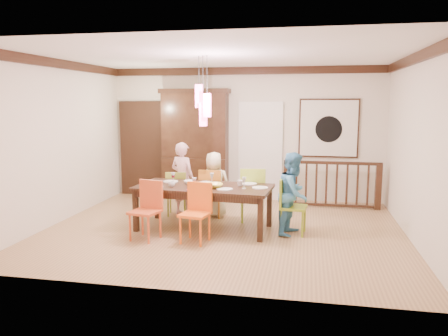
% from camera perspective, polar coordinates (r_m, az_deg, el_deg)
% --- Properties ---
extents(floor, '(6.00, 6.00, 0.00)m').
position_cam_1_polar(floor, '(7.53, -0.06, -8.01)').
color(floor, '#926C46').
rests_on(floor, ground).
extents(ceiling, '(6.00, 6.00, 0.00)m').
position_cam_1_polar(ceiling, '(7.25, -0.07, 14.52)').
color(ceiling, white).
rests_on(ceiling, wall_back).
extents(wall_back, '(6.00, 0.00, 6.00)m').
position_cam_1_polar(wall_back, '(9.70, 2.76, 4.46)').
color(wall_back, beige).
rests_on(wall_back, floor).
extents(wall_left, '(0.00, 5.00, 5.00)m').
position_cam_1_polar(wall_left, '(8.35, -20.75, 3.23)').
color(wall_left, beige).
rests_on(wall_left, floor).
extents(wall_right, '(0.00, 5.00, 5.00)m').
position_cam_1_polar(wall_right, '(7.30, 23.76, 2.35)').
color(wall_right, beige).
rests_on(wall_right, floor).
extents(crown_molding, '(6.00, 5.00, 0.16)m').
position_cam_1_polar(crown_molding, '(7.24, -0.07, 13.89)').
color(crown_molding, black).
rests_on(crown_molding, wall_back).
extents(panel_door, '(1.04, 0.07, 2.24)m').
position_cam_1_polar(panel_door, '(10.31, -10.63, 2.34)').
color(panel_door, black).
rests_on(panel_door, wall_back).
extents(white_doorway, '(0.97, 0.05, 2.22)m').
position_cam_1_polar(white_doorway, '(9.66, 4.77, 2.04)').
color(white_doorway, silver).
rests_on(white_doorway, wall_back).
extents(painting, '(1.25, 0.06, 1.25)m').
position_cam_1_polar(painting, '(9.57, 13.51, 5.07)').
color(painting, black).
rests_on(painting, wall_back).
extents(pendant_cluster, '(0.27, 0.21, 1.14)m').
position_cam_1_polar(pendant_cluster, '(7.25, -2.74, 8.23)').
color(pendant_cluster, '#FE4C85').
rests_on(pendant_cluster, ceiling).
extents(dining_table, '(2.34, 1.20, 0.75)m').
position_cam_1_polar(dining_table, '(7.41, -2.66, -2.93)').
color(dining_table, black).
rests_on(dining_table, floor).
extents(chair_far_left, '(0.45, 0.45, 0.86)m').
position_cam_1_polar(chair_far_left, '(8.40, -6.14, -2.85)').
color(chair_far_left, '#95A332').
rests_on(chair_far_left, floor).
extents(chair_far_mid, '(0.43, 0.43, 0.92)m').
position_cam_1_polar(chair_far_mid, '(8.23, -1.64, -2.78)').
color(chair_far_mid, orange).
rests_on(chair_far_mid, floor).
extents(chair_far_right, '(0.52, 0.52, 0.99)m').
position_cam_1_polar(chair_far_right, '(7.95, 3.69, -2.91)').
color(chair_far_right, '#9EC335').
rests_on(chair_far_right, floor).
extents(chair_near_left, '(0.50, 0.50, 0.93)m').
position_cam_1_polar(chair_near_left, '(6.97, -10.30, -5.01)').
color(chair_near_left, '#CC4F24').
rests_on(chair_near_left, floor).
extents(chair_near_mid, '(0.48, 0.48, 0.92)m').
position_cam_1_polar(chair_near_mid, '(6.74, -3.83, -5.40)').
color(chair_near_mid, orange).
rests_on(chair_near_mid, floor).
extents(chair_end_right, '(0.46, 0.46, 0.92)m').
position_cam_1_polar(chair_end_right, '(7.25, 9.09, -4.46)').
color(chair_end_right, olive).
rests_on(chair_end_right, floor).
extents(china_hutch, '(1.54, 0.46, 2.44)m').
position_cam_1_polar(china_hutch, '(9.74, -3.78, 3.12)').
color(china_hutch, black).
rests_on(china_hutch, floor).
extents(balustrade, '(1.95, 0.12, 0.96)m').
position_cam_1_polar(balustrade, '(9.19, 13.86, -2.00)').
color(balustrade, black).
rests_on(balustrade, floor).
extents(person_far_left, '(0.60, 0.50, 1.40)m').
position_cam_1_polar(person_far_left, '(8.39, -5.41, -1.39)').
color(person_far_left, '#FFC2CE').
rests_on(person_far_left, floor).
extents(person_far_mid, '(0.66, 0.48, 1.24)m').
position_cam_1_polar(person_far_mid, '(8.21, -1.31, -2.16)').
color(person_far_mid, beige).
rests_on(person_far_mid, floor).
extents(person_end_right, '(0.68, 0.78, 1.35)m').
position_cam_1_polar(person_end_right, '(7.21, 9.09, -3.31)').
color(person_end_right, teal).
rests_on(person_end_right, floor).
extents(serving_bowl, '(0.39, 0.39, 0.07)m').
position_cam_1_polar(serving_bowl, '(7.22, -1.35, -2.30)').
color(serving_bowl, yellow).
rests_on(serving_bowl, dining_table).
extents(small_bowl, '(0.23, 0.23, 0.06)m').
position_cam_1_polar(small_bowl, '(7.56, -4.51, -1.87)').
color(small_bowl, white).
rests_on(small_bowl, dining_table).
extents(cup_left, '(0.14, 0.14, 0.09)m').
position_cam_1_polar(cup_left, '(7.35, -6.85, -2.11)').
color(cup_left, silver).
rests_on(cup_left, dining_table).
extents(cup_right, '(0.11, 0.11, 0.10)m').
position_cam_1_polar(cup_right, '(7.36, 2.09, -1.99)').
color(cup_right, silver).
rests_on(cup_right, dining_table).
extents(plate_far_left, '(0.26, 0.26, 0.01)m').
position_cam_1_polar(plate_far_left, '(7.80, -6.98, -1.76)').
color(plate_far_left, white).
rests_on(plate_far_left, dining_table).
extents(plate_far_mid, '(0.26, 0.26, 0.01)m').
position_cam_1_polar(plate_far_mid, '(7.64, -2.32, -1.92)').
color(plate_far_mid, white).
rests_on(plate_far_mid, dining_table).
extents(plate_far_right, '(0.26, 0.26, 0.01)m').
position_cam_1_polar(plate_far_right, '(7.55, 3.32, -2.06)').
color(plate_far_right, white).
rests_on(plate_far_right, dining_table).
extents(plate_near_left, '(0.26, 0.26, 0.01)m').
position_cam_1_polar(plate_near_left, '(7.36, -8.95, -2.43)').
color(plate_near_left, white).
rests_on(plate_near_left, dining_table).
extents(plate_near_mid, '(0.26, 0.26, 0.01)m').
position_cam_1_polar(plate_near_mid, '(7.07, 0.10, -2.79)').
color(plate_near_mid, white).
rests_on(plate_near_mid, dining_table).
extents(plate_end_right, '(0.26, 0.26, 0.01)m').
position_cam_1_polar(plate_end_right, '(7.22, 4.72, -2.57)').
color(plate_end_right, white).
rests_on(plate_end_right, dining_table).
extents(wine_glass_a, '(0.08, 0.08, 0.19)m').
position_cam_1_polar(wine_glass_a, '(7.65, -6.66, -1.30)').
color(wine_glass_a, '#590C19').
rests_on(wine_glass_a, dining_table).
extents(wine_glass_b, '(0.08, 0.08, 0.19)m').
position_cam_1_polar(wine_glass_b, '(7.55, -1.61, -1.37)').
color(wine_glass_b, silver).
rests_on(wine_glass_b, dining_table).
extents(wine_glass_c, '(0.08, 0.08, 0.19)m').
position_cam_1_polar(wine_glass_c, '(7.10, -3.91, -2.03)').
color(wine_glass_c, '#590C19').
rests_on(wine_glass_c, dining_table).
extents(wine_glass_d, '(0.08, 0.08, 0.19)m').
position_cam_1_polar(wine_glass_d, '(7.15, 2.64, -1.95)').
color(wine_glass_d, silver).
rests_on(wine_glass_d, dining_table).
extents(napkin, '(0.18, 0.14, 0.01)m').
position_cam_1_polar(napkin, '(7.08, -4.09, -2.79)').
color(napkin, '#D83359').
rests_on(napkin, dining_table).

